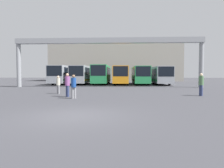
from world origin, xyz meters
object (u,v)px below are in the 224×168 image
pedestrian_mid_right (67,84)px  pedestrian_far_center (201,84)px  pedestrian_near_right (58,84)px  pedestrian_mid_left (74,86)px  bus_slot_0 (65,74)px  bus_slot_4 (140,74)px  bus_slot_5 (159,74)px  bus_slot_3 (121,74)px  bus_slot_2 (102,74)px  bus_slot_1 (83,74)px

pedestrian_mid_right → pedestrian_far_center: bearing=60.6°
pedestrian_near_right → pedestrian_mid_left: (2.22, -3.36, 0.05)m
pedestrian_near_right → bus_slot_0: bearing=148.0°
bus_slot_4 → pedestrian_mid_left: 22.66m
bus_slot_0 → bus_slot_4: (13.59, -0.33, -0.07)m
pedestrian_near_right → bus_slot_5: bearing=100.6°
bus_slot_4 → pedestrian_mid_right: 21.84m
pedestrian_far_center → bus_slot_0: bearing=36.2°
bus_slot_0 → pedestrian_mid_left: size_ratio=7.06×
bus_slot_3 → pedestrian_near_right: bus_slot_3 is taller
bus_slot_0 → pedestrian_near_right: (4.76, -18.63, -0.98)m
bus_slot_2 → bus_slot_4: (6.79, 0.50, -0.12)m
bus_slot_5 → pedestrian_near_right: size_ratio=7.55×
bus_slot_1 → bus_slot_4: bus_slot_1 is taller
pedestrian_far_center → bus_slot_2: bearing=23.7°
bus_slot_1 → bus_slot_5: bus_slot_1 is taller
bus_slot_4 → pedestrian_near_right: 20.34m
bus_slot_1 → bus_slot_2: bus_slot_2 is taller
bus_slot_1 → pedestrian_mid_right: (2.82, -20.30, -0.86)m
bus_slot_3 → bus_slot_5: size_ratio=0.86×
bus_slot_5 → pedestrian_near_right: bus_slot_5 is taller
bus_slot_5 → pedestrian_mid_left: bearing=-114.4°
bus_slot_2 → bus_slot_5: (10.19, 0.93, -0.14)m
bus_slot_1 → pedestrian_near_right: size_ratio=6.73×
bus_slot_1 → pedestrian_far_center: 23.36m
pedestrian_far_center → pedestrian_mid_right: (-10.65, -1.23, -0.01)m
bus_slot_4 → pedestrian_mid_right: (-7.37, -20.54, -0.80)m
pedestrian_mid_right → pedestrian_mid_left: 1.36m
pedestrian_mid_right → pedestrian_mid_left: (0.77, -1.12, -0.06)m
pedestrian_far_center → bus_slot_5: bearing=-4.8°
pedestrian_mid_left → bus_slot_2: bearing=65.2°
bus_slot_1 → bus_slot_2: 3.41m
bus_slot_2 → pedestrian_near_right: bearing=-96.5°
bus_slot_2 → bus_slot_3: bus_slot_2 is taller
bus_slot_0 → bus_slot_5: size_ratio=0.98×
bus_slot_0 → bus_slot_5: bearing=0.3°
bus_slot_0 → pedestrian_mid_right: size_ratio=6.63×
bus_slot_5 → pedestrian_mid_left: size_ratio=7.17×
bus_slot_1 → bus_slot_3: 6.80m
bus_slot_3 → pedestrian_mid_right: bus_slot_3 is taller
pedestrian_near_right → bus_slot_1: bearing=138.0°
bus_slot_4 → pedestrian_far_center: bus_slot_4 is taller
bus_slot_4 → pedestrian_mid_left: bus_slot_4 is taller
bus_slot_5 → pedestrian_mid_left: 24.26m
bus_slot_1 → bus_slot_4: 10.19m
bus_slot_5 → pedestrian_mid_right: (-10.77, -20.97, -0.78)m
pedestrian_near_right → pedestrian_far_center: bearing=39.0°
bus_slot_1 → pedestrian_mid_right: bearing=-82.1°
bus_slot_5 → pedestrian_near_right: 22.38m
bus_slot_1 → bus_slot_2: size_ratio=1.05×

